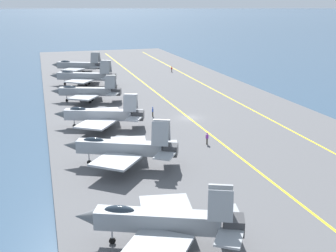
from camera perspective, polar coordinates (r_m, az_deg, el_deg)
The scene contains 13 objects.
ground_plane at distance 78.98m, azimuth 2.83°, elevation 0.84°, with size 2000.00×2000.00×0.00m, color #334C66.
carrier_deck at distance 78.93m, azimuth 2.83°, elevation 0.98°, with size 225.56×51.27×0.40m, color #565659.
deck_stripe_foul_line at distance 84.54m, azimuth 11.87°, elevation 1.85°, with size 203.00×0.36×0.01m, color yellow.
deck_stripe_centerline at distance 78.87m, azimuth 2.83°, elevation 1.12°, with size 203.00×0.36×0.01m, color yellow.
parked_jet_second at distance 37.99m, azimuth -0.90°, elevation -12.75°, with size 12.85×15.18×6.10m.
parked_jet_third at distance 55.63m, azimuth -6.19°, elevation -2.92°, with size 12.83×15.41×6.54m.
parked_jet_fourth at distance 72.80m, azimuth -9.15°, elevation 1.50°, with size 14.00×15.71×5.97m.
parked_jet_fifth at distance 92.19m, azimuth -10.88°, elevation 4.61°, with size 12.31×15.37×5.81m.
parked_jet_sixth at distance 110.29m, azimuth -11.35°, elevation 6.63°, with size 13.38×17.25×6.51m.
parked_jet_seventh at distance 129.24m, azimuth -12.07°, elevation 8.03°, with size 13.59×16.14×6.33m.
crew_blue_vest at distance 79.47m, azimuth -2.09°, elevation 2.02°, with size 0.44×0.37×1.86m.
crew_purple_vest at distance 64.46m, azimuth 5.32°, elevation -1.62°, with size 0.44×0.46×1.84m.
crew_red_vest at distance 129.09m, azimuth 0.50°, elevation 7.74°, with size 0.42×0.46×1.66m.
Camera 1 is at (-71.42, 25.76, 21.75)m, focal length 45.00 mm.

